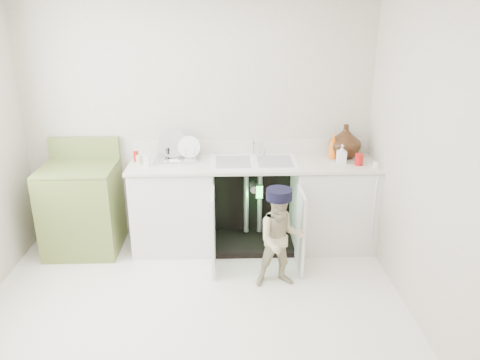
# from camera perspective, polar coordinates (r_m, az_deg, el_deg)

# --- Properties ---
(ground) EXTENTS (3.50, 3.50, 0.00)m
(ground) POSITION_cam_1_polar(r_m,az_deg,el_deg) (3.91, -5.67, -16.13)
(ground) COLOR silver
(ground) RESTS_ON ground
(room_shell) EXTENTS (6.00, 5.50, 1.26)m
(room_shell) POSITION_cam_1_polar(r_m,az_deg,el_deg) (3.34, -6.40, 1.49)
(room_shell) COLOR beige
(room_shell) RESTS_ON ground
(counter_run) EXTENTS (2.44, 1.02, 1.23)m
(counter_run) POSITION_cam_1_polar(r_m,az_deg,el_deg) (4.74, 2.03, -2.66)
(counter_run) COLOR silver
(counter_run) RESTS_ON ground
(avocado_stove) EXTENTS (0.71, 0.65, 1.10)m
(avocado_stove) POSITION_cam_1_polar(r_m,az_deg,el_deg) (4.93, -18.66, -3.15)
(avocado_stove) COLOR olive
(avocado_stove) RESTS_ON ground
(repair_worker) EXTENTS (0.46, 0.61, 0.90)m
(repair_worker) POSITION_cam_1_polar(r_m,az_deg,el_deg) (4.07, 5.00, -7.03)
(repair_worker) COLOR beige
(repair_worker) RESTS_ON ground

